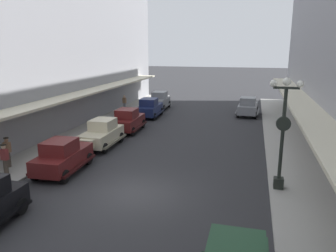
# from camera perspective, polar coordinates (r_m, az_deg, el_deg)

# --- Properties ---
(ground_plane) EXTENTS (200.00, 200.00, 0.00)m
(ground_plane) POSITION_cam_1_polar(r_m,az_deg,el_deg) (15.55, -5.69, -11.54)
(ground_plane) COLOR #2D2D30
(sidewalk_right) EXTENTS (3.00, 60.00, 0.15)m
(sidewalk_right) POSITION_cam_1_polar(r_m,az_deg,el_deg) (14.91, 23.36, -13.50)
(sidewalk_right) COLOR #A8A59E
(sidewalk_right) RESTS_ON ground
(parked_car_1) EXTENTS (2.28, 4.31, 1.84)m
(parked_car_1) POSITION_cam_1_polar(r_m,az_deg,el_deg) (26.35, -6.98, 1.11)
(parked_car_1) COLOR #591919
(parked_car_1) RESTS_ON ground
(parked_car_3) EXTENTS (2.27, 4.30, 1.84)m
(parked_car_3) POSITION_cam_1_polar(r_m,az_deg,el_deg) (31.54, -3.24, 3.24)
(parked_car_3) COLOR #19234C
(parked_car_3) RESTS_ON ground
(parked_car_4) EXTENTS (2.17, 4.27, 1.84)m
(parked_car_4) POSITION_cam_1_polar(r_m,az_deg,el_deg) (22.56, -11.45, -1.18)
(parked_car_4) COLOR beige
(parked_car_4) RESTS_ON ground
(parked_car_5) EXTENTS (2.25, 4.30, 1.84)m
(parked_car_5) POSITION_cam_1_polar(r_m,az_deg,el_deg) (35.90, -1.56, 4.52)
(parked_car_5) COLOR slate
(parked_car_5) RESTS_ON ground
(parked_car_6) EXTENTS (2.31, 4.32, 1.84)m
(parked_car_6) POSITION_cam_1_polar(r_m,az_deg,el_deg) (18.47, -17.88, -4.88)
(parked_car_6) COLOR #591919
(parked_car_6) RESTS_ON ground
(parked_car_7) EXTENTS (2.29, 4.31, 1.84)m
(parked_car_7) POSITION_cam_1_polar(r_m,az_deg,el_deg) (33.11, 13.71, 3.37)
(parked_car_7) COLOR slate
(parked_car_7) RESTS_ON ground
(lamp_post_with_clock) EXTENTS (1.42, 0.44, 5.16)m
(lamp_post_with_clock) POSITION_cam_1_polar(r_m,az_deg,el_deg) (15.59, 19.36, -0.55)
(lamp_post_with_clock) COLOR black
(lamp_post_with_clock) RESTS_ON sidewalk_right
(fire_hydrant) EXTENTS (0.24, 0.24, 0.82)m
(fire_hydrant) POSITION_cam_1_polar(r_m,az_deg,el_deg) (24.53, -13.46, -1.02)
(fire_hydrant) COLOR #B21E19
(fire_hydrant) RESTS_ON sidewalk_left
(pedestrian_0) EXTENTS (0.36, 0.28, 1.67)m
(pedestrian_0) POSITION_cam_1_polar(r_m,az_deg,el_deg) (18.69, -26.49, -5.24)
(pedestrian_0) COLOR #4C4238
(pedestrian_0) RESTS_ON sidewalk_left
(pedestrian_1) EXTENTS (0.36, 0.24, 1.64)m
(pedestrian_1) POSITION_cam_1_polar(r_m,az_deg,el_deg) (33.90, -7.57, 3.95)
(pedestrian_1) COLOR slate
(pedestrian_1) RESTS_ON sidewalk_left
(pedestrian_2) EXTENTS (0.36, 0.28, 1.67)m
(pedestrian_2) POSITION_cam_1_polar(r_m,az_deg,el_deg) (19.96, -26.13, -4.06)
(pedestrian_2) COLOR #4C4238
(pedestrian_2) RESTS_ON sidewalk_left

